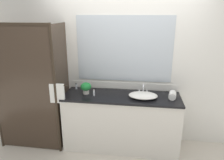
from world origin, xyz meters
The scene contains 11 objects.
ground_plane centered at (0.00, 0.00, 0.00)m, with size 8.00×8.00×0.00m, color beige.
wall_back_with_mirror centered at (0.00, 0.34, 1.31)m, with size 4.40×0.06×2.60m.
vanity_cabinet centered at (0.00, 0.01, 0.45)m, with size 1.80×0.58×0.90m.
shower_enclosure centered at (-1.28, -0.19, 1.03)m, with size 1.20×0.59×2.00m.
sink_basin centered at (0.33, -0.03, 0.94)m, with size 0.43×0.31×0.07m, color white.
faucet centered at (0.33, 0.13, 0.96)m, with size 0.17×0.15×0.16m.
potted_plant centered at (-0.56, 0.01, 1.01)m, with size 0.17×0.17×0.18m.
amenity_bottle_shampoo centered at (-0.42, -0.06, 0.95)m, with size 0.03×0.03×0.10m.
amenity_bottle_lotion centered at (-0.63, 0.16, 0.94)m, with size 0.03×0.03×0.08m.
amenity_bottle_conditioner centered at (-0.78, 0.20, 0.95)m, with size 0.03×0.03×0.10m.
rolled_towel_near_edge centered at (0.76, 0.00, 0.95)m, with size 0.11×0.11×0.18m, color white.
Camera 1 is at (0.27, -3.03, 2.14)m, focal length 33.98 mm.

